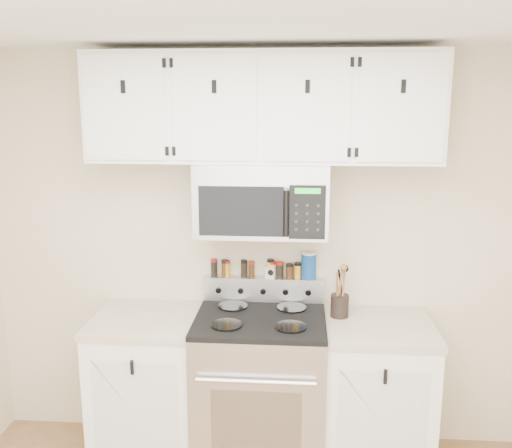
% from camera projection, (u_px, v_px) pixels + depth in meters
% --- Properties ---
extents(back_wall, '(3.50, 0.01, 2.50)m').
position_uv_depth(back_wall, '(264.00, 253.00, 3.58)').
color(back_wall, '#BAAE8B').
rests_on(back_wall, floor).
extents(range, '(0.76, 0.65, 1.10)m').
position_uv_depth(range, '(260.00, 389.00, 3.44)').
color(range, '#B7B7BA').
rests_on(range, floor).
extents(base_cabinet_left, '(0.64, 0.62, 0.92)m').
position_uv_depth(base_cabinet_left, '(149.00, 386.00, 3.52)').
color(base_cabinet_left, white).
rests_on(base_cabinet_left, floor).
extents(base_cabinet_right, '(0.64, 0.62, 0.92)m').
position_uv_depth(base_cabinet_right, '(375.00, 395.00, 3.41)').
color(base_cabinet_right, white).
rests_on(base_cabinet_right, floor).
extents(microwave, '(0.76, 0.44, 0.42)m').
position_uv_depth(microwave, '(262.00, 199.00, 3.31)').
color(microwave, '#9E9EA3').
rests_on(microwave, back_wall).
extents(upper_cabinets, '(2.00, 0.35, 0.62)m').
position_uv_depth(upper_cabinets, '(263.00, 107.00, 3.23)').
color(upper_cabinets, white).
rests_on(upper_cabinets, back_wall).
extents(utensil_crock, '(0.11, 0.11, 0.32)m').
position_uv_depth(utensil_crock, '(340.00, 304.00, 3.40)').
color(utensil_crock, black).
rests_on(utensil_crock, base_cabinet_right).
extents(kitchen_timer, '(0.08, 0.07, 0.07)m').
position_uv_depth(kitchen_timer, '(271.00, 272.00, 3.57)').
color(kitchen_timer, silver).
rests_on(kitchen_timer, range).
extents(salt_canister, '(0.09, 0.09, 0.17)m').
position_uv_depth(salt_canister, '(309.00, 265.00, 3.54)').
color(salt_canister, '#14458E').
rests_on(salt_canister, range).
extents(spice_jar_0, '(0.04, 0.04, 0.11)m').
position_uv_depth(spice_jar_0, '(214.00, 268.00, 3.59)').
color(spice_jar_0, black).
rests_on(spice_jar_0, range).
extents(spice_jar_1, '(0.05, 0.05, 0.11)m').
position_uv_depth(spice_jar_1, '(225.00, 268.00, 3.59)').
color(spice_jar_1, '#462511').
rests_on(spice_jar_1, range).
extents(spice_jar_2, '(0.04, 0.04, 0.10)m').
position_uv_depth(spice_jar_2, '(227.00, 268.00, 3.59)').
color(spice_jar_2, orange).
rests_on(spice_jar_2, range).
extents(spice_jar_3, '(0.04, 0.04, 0.11)m').
position_uv_depth(spice_jar_3, '(244.00, 268.00, 3.58)').
color(spice_jar_3, black).
rests_on(spice_jar_3, range).
extents(spice_jar_4, '(0.04, 0.04, 0.10)m').
position_uv_depth(spice_jar_4, '(252.00, 269.00, 3.57)').
color(spice_jar_4, '#462511').
rests_on(spice_jar_4, range).
extents(spice_jar_5, '(0.04, 0.04, 0.12)m').
position_uv_depth(spice_jar_5, '(270.00, 268.00, 3.56)').
color(spice_jar_5, yellow).
rests_on(spice_jar_5, range).
extents(spice_jar_6, '(0.05, 0.05, 0.11)m').
position_uv_depth(spice_jar_6, '(272.00, 269.00, 3.56)').
color(spice_jar_6, yellow).
rests_on(spice_jar_6, range).
extents(spice_jar_7, '(0.05, 0.05, 0.10)m').
position_uv_depth(spice_jar_7, '(280.00, 270.00, 3.56)').
color(spice_jar_7, black).
rests_on(spice_jar_7, range).
extents(spice_jar_8, '(0.05, 0.05, 0.09)m').
position_uv_depth(spice_jar_8, '(289.00, 271.00, 3.56)').
color(spice_jar_8, '#472711').
rests_on(spice_jar_8, range).
extents(spice_jar_9, '(0.04, 0.04, 0.10)m').
position_uv_depth(spice_jar_9, '(298.00, 270.00, 3.55)').
color(spice_jar_9, orange).
rests_on(spice_jar_9, range).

